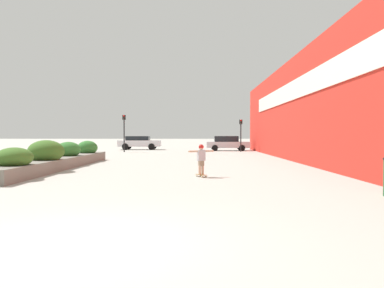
{
  "coord_description": "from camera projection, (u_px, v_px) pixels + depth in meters",
  "views": [
    {
      "loc": [
        1.72,
        -5.51,
        1.62
      ],
      "look_at": [
        1.4,
        16.14,
        1.09
      ],
      "focal_mm": 35.0,
      "sensor_mm": 36.0,
      "label": 1
    }
  ],
  "objects": [
    {
      "name": "traffic_light_left",
      "position": [
        124.0,
        127.0,
        35.1
      ],
      "size": [
        0.28,
        0.3,
        3.49
      ],
      "color": "black",
      "rests_on": "ground_plane"
    },
    {
      "name": "traffic_light_right",
      "position": [
        241.0,
        130.0,
        35.73
      ],
      "size": [
        0.28,
        0.3,
        3.08
      ],
      "color": "black",
      "rests_on": "ground_plane"
    },
    {
      "name": "car_leftmost",
      "position": [
        139.0,
        142.0,
        41.11
      ],
      "size": [
        4.56,
        1.99,
        1.48
      ],
      "rotation": [
        0.0,
        0.0,
        -1.57
      ],
      "color": "silver",
      "rests_on": "ground_plane"
    },
    {
      "name": "car_center_left",
      "position": [
        227.0,
        143.0,
        38.36
      ],
      "size": [
        4.4,
        1.94,
        1.5
      ],
      "rotation": [
        0.0,
        0.0,
        -1.57
      ],
      "color": "#BCBCC1",
      "rests_on": "ground_plane"
    },
    {
      "name": "skateboard",
      "position": [
        201.0,
        175.0,
        14.41
      ],
      "size": [
        0.47,
        0.62,
        0.09
      ],
      "rotation": [
        0.0,
        0.0,
        0.49
      ],
      "color": "olive",
      "rests_on": "ground_plane"
    },
    {
      "name": "skateboarder",
      "position": [
        201.0,
        156.0,
        14.39
      ],
      "size": [
        1.0,
        0.58,
        1.17
      ],
      "rotation": [
        0.0,
        0.0,
        0.49
      ],
      "color": "tan",
      "rests_on": "skateboard"
    },
    {
      "name": "planter_box",
      "position": [
        57.0,
        158.0,
        17.93
      ],
      "size": [
        1.56,
        12.83,
        1.39
      ],
      "color": "slate",
      "rests_on": "ground_plane"
    },
    {
      "name": "building_wall_right",
      "position": [
        310.0,
        106.0,
        20.27
      ],
      "size": [
        0.67,
        41.72,
        6.35
      ],
      "color": "red",
      "rests_on": "ground_plane"
    },
    {
      "name": "ground_plane",
      "position": [
        83.0,
        243.0,
        5.58
      ],
      "size": [
        300.0,
        300.0,
        0.0
      ],
      "primitive_type": "plane",
      "color": "#ADA89E"
    }
  ]
}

